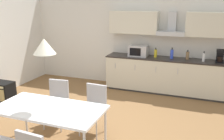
# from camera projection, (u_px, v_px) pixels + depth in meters

# --- Properties ---
(ground_plane) EXTENTS (8.57, 8.12, 0.02)m
(ground_plane) POSITION_uv_depth(u_px,v_px,m) (89.00, 128.00, 4.67)
(ground_plane) COLOR brown
(wall_back) EXTENTS (6.86, 0.10, 2.62)m
(wall_back) POSITION_uv_depth(u_px,v_px,m) (131.00, 38.00, 6.80)
(wall_back) COLOR silver
(wall_back) RESTS_ON ground_plane
(kitchen_counter) EXTENTS (3.18, 0.62, 0.90)m
(kitchen_counter) POSITION_uv_depth(u_px,v_px,m) (168.00, 75.00, 6.35)
(kitchen_counter) COLOR #333333
(kitchen_counter) RESTS_ON ground_plane
(backsplash_tile) EXTENTS (3.16, 0.02, 0.52)m
(backsplash_tile) POSITION_uv_depth(u_px,v_px,m) (171.00, 46.00, 6.42)
(backsplash_tile) COLOR silver
(backsplash_tile) RESTS_ON kitchen_counter
(upper_wall_cabinets) EXTENTS (3.16, 0.40, 0.57)m
(upper_wall_cabinets) POSITION_uv_depth(u_px,v_px,m) (172.00, 24.00, 6.12)
(upper_wall_cabinets) COLOR beige
(microwave) EXTENTS (0.48, 0.35, 0.28)m
(microwave) POSITION_uv_depth(u_px,v_px,m) (138.00, 51.00, 6.46)
(microwave) COLOR #ADADB2
(microwave) RESTS_ON kitchen_counter
(coffee_maker) EXTENTS (0.18, 0.19, 0.30)m
(coffee_maker) POSITION_uv_depth(u_px,v_px,m) (220.00, 56.00, 5.82)
(coffee_maker) COLOR black
(coffee_maker) RESTS_ON kitchen_counter
(bottle_white) EXTENTS (0.07, 0.07, 0.25)m
(bottle_white) POSITION_uv_depth(u_px,v_px,m) (204.00, 57.00, 5.89)
(bottle_white) COLOR white
(bottle_white) RESTS_ON kitchen_counter
(bottle_blue) EXTENTS (0.08, 0.08, 0.27)m
(bottle_blue) POSITION_uv_depth(u_px,v_px,m) (172.00, 54.00, 6.19)
(bottle_blue) COLOR blue
(bottle_blue) RESTS_ON kitchen_counter
(bottle_brown) EXTENTS (0.08, 0.08, 0.24)m
(bottle_brown) POSITION_uv_depth(u_px,v_px,m) (187.00, 55.00, 6.09)
(bottle_brown) COLOR brown
(bottle_brown) RESTS_ON kitchen_counter
(bottle_yellow) EXTENTS (0.07, 0.07, 0.24)m
(bottle_yellow) POSITION_uv_depth(u_px,v_px,m) (156.00, 53.00, 6.34)
(bottle_yellow) COLOR yellow
(bottle_yellow) RESTS_ON kitchen_counter
(dining_table) EXTENTS (1.65, 0.84, 0.74)m
(dining_table) POSITION_uv_depth(u_px,v_px,m) (49.00, 111.00, 3.74)
(dining_table) COLOR white
(dining_table) RESTS_ON ground_plane
(chair_far_right) EXTENTS (0.42, 0.42, 0.87)m
(chair_far_right) POSITION_uv_depth(u_px,v_px,m) (94.00, 104.00, 4.38)
(chair_far_right) COLOR #B2B2B7
(chair_far_right) RESTS_ON ground_plane
(chair_far_left) EXTENTS (0.44, 0.44, 0.87)m
(chair_far_left) POSITION_uv_depth(u_px,v_px,m) (57.00, 99.00, 4.63)
(chair_far_left) COLOR #B2B2B7
(chair_far_left) RESTS_ON ground_plane
(guitar_amp) EXTENTS (0.52, 0.37, 0.44)m
(guitar_amp) POSITION_uv_depth(u_px,v_px,m) (2.00, 91.00, 5.92)
(guitar_amp) COLOR black
(guitar_amp) RESTS_ON ground_plane
(pendant_lamp) EXTENTS (0.32, 0.32, 0.22)m
(pendant_lamp) POSITION_uv_depth(u_px,v_px,m) (44.00, 46.00, 3.48)
(pendant_lamp) COLOR silver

